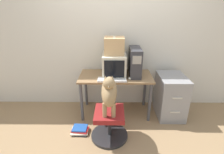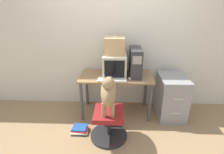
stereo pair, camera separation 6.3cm
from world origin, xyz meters
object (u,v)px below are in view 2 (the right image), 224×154
keyboard (112,79)px  book_stack_floor (80,130)px  dog (108,91)px  filing_cabinet (171,97)px  pc_tower (135,62)px  crt_monitor (115,64)px  cardboard_box (115,46)px  office_chair (109,124)px

keyboard → book_stack_floor: size_ratio=1.67×
dog → filing_cabinet: size_ratio=0.80×
filing_cabinet → dog: bearing=-150.4°
pc_tower → crt_monitor: bearing=176.8°
pc_tower → filing_cabinet: bearing=-8.0°
filing_cabinet → cardboard_box: size_ratio=2.32×
pc_tower → dog: pc_tower is taller
crt_monitor → filing_cabinet: (0.97, -0.11, -0.53)m
dog → filing_cabinet: (1.04, 0.59, -0.39)m
keyboard → dog: dog is taller
crt_monitor → office_chair: (-0.07, -0.70, -0.68)m
keyboard → pc_tower: bearing=32.3°
office_chair → filing_cabinet: bearing=29.8°
book_stack_floor → filing_cabinet: bearing=18.9°
pc_tower → office_chair: (-0.41, -0.69, -0.73)m
filing_cabinet → cardboard_box: 1.30m
filing_cabinet → cardboard_box: cardboard_box is taller
office_chair → book_stack_floor: 0.49m
pc_tower → keyboard: 0.49m
pc_tower → filing_cabinet: 0.87m
dog → filing_cabinet: bearing=29.6°
crt_monitor → pc_tower: size_ratio=0.98×
crt_monitor → filing_cabinet: 1.11m
keyboard → filing_cabinet: bearing=8.3°
crt_monitor → book_stack_floor: size_ratio=1.74×
keyboard → filing_cabinet: 1.08m
filing_cabinet → book_stack_floor: size_ratio=2.72×
crt_monitor → pc_tower: 0.35m
pc_tower → cardboard_box: (-0.34, 0.02, 0.26)m
keyboard → book_stack_floor: keyboard is taller
pc_tower → filing_cabinet: (0.63, -0.09, -0.59)m
office_chair → cardboard_box: bearing=84.5°
book_stack_floor → office_chair: bearing=-10.4°
crt_monitor → office_chair: size_ratio=0.86×
keyboard → book_stack_floor: bearing=-143.1°
office_chair → book_stack_floor: (-0.45, 0.08, -0.18)m
pc_tower → filing_cabinet: pc_tower is taller
crt_monitor → book_stack_floor: 1.18m
dog → filing_cabinet: dog is taller
crt_monitor → keyboard: crt_monitor is taller
crt_monitor → keyboard: (-0.03, -0.26, -0.16)m
dog → book_stack_floor: size_ratio=2.18×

